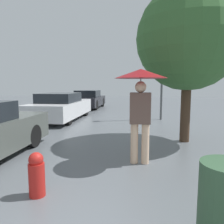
% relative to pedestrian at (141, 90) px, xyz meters
% --- Properties ---
extents(pedestrian, '(1.08, 1.08, 1.98)m').
position_rel_pedestrian_xyz_m(pedestrian, '(0.00, 0.00, 0.00)').
color(pedestrian, beige).
rests_on(pedestrian, ground_plane).
extents(parked_car_middle, '(1.84, 4.50, 1.28)m').
position_rel_pedestrian_xyz_m(parked_car_middle, '(-3.80, 5.42, -0.94)').
color(parked_car_middle, silver).
rests_on(parked_car_middle, ground_plane).
extents(parked_car_farthest, '(1.78, 3.97, 1.27)m').
position_rel_pedestrian_xyz_m(parked_car_farthest, '(-3.77, 10.75, -0.95)').
color(parked_car_farthest, black).
rests_on(parked_car_farthest, ground_plane).
extents(tree, '(2.92, 2.92, 4.42)m').
position_rel_pedestrian_xyz_m(tree, '(1.29, 2.01, 1.39)').
color(tree, '#473323').
rests_on(tree, ground_plane).
extents(street_lamp, '(0.29, 0.29, 4.61)m').
position_rel_pedestrian_xyz_m(street_lamp, '(0.95, 6.08, 1.45)').
color(street_lamp, '#515456').
rests_on(street_lamp, ground_plane).
extents(fire_hydrant, '(0.24, 0.24, 0.67)m').
position_rel_pedestrian_xyz_m(fire_hydrant, '(-1.51, -1.61, -1.22)').
color(fire_hydrant, '#B21E19').
rests_on(fire_hydrant, ground_plane).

